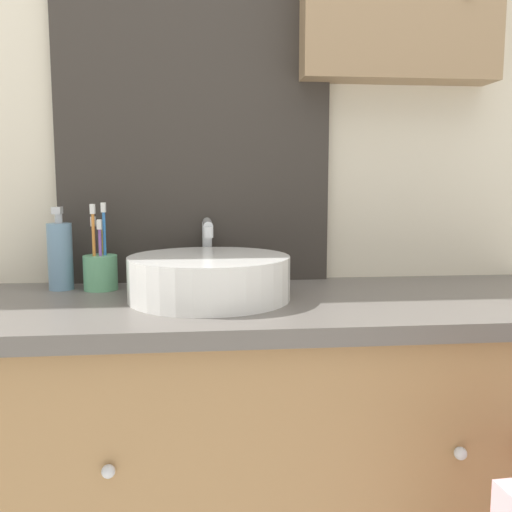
{
  "coord_description": "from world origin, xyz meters",
  "views": [
    {
      "loc": [
        -0.16,
        -0.84,
        1.13
      ],
      "look_at": [
        -0.04,
        0.3,
        0.98
      ],
      "focal_mm": 40.0,
      "sensor_mm": 36.0,
      "label": 1
    }
  ],
  "objects": [
    {
      "name": "wall_back",
      "position": [
        0.02,
        0.62,
        1.29
      ],
      "size": [
        3.2,
        0.18,
        2.5
      ],
      "color": "beige",
      "rests_on": "ground_plane"
    },
    {
      "name": "vanity_counter",
      "position": [
        0.0,
        0.35,
        0.44
      ],
      "size": [
        1.41,
        0.51,
        0.88
      ],
      "color": "#A37A4C",
      "rests_on": "ground_plane"
    },
    {
      "name": "soap_dispenser",
      "position": [
        -0.48,
        0.51,
        0.96
      ],
      "size": [
        0.06,
        0.06,
        0.19
      ],
      "color": "#6B93B2",
      "rests_on": "vanity_counter"
    },
    {
      "name": "toothbrush_holder",
      "position": [
        -0.38,
        0.49,
        0.93
      ],
      "size": [
        0.08,
        0.08,
        0.2
      ],
      "color": "#66B27F",
      "rests_on": "vanity_counter"
    },
    {
      "name": "sink_basin",
      "position": [
        -0.13,
        0.36,
        0.93
      ],
      "size": [
        0.34,
        0.39,
        0.16
      ],
      "color": "white",
      "rests_on": "vanity_counter"
    }
  ]
}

